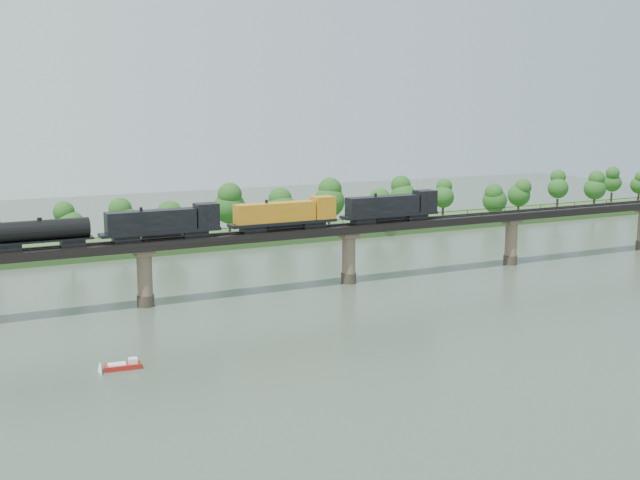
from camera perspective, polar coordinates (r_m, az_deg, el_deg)
name	(u,v)px	position (r m, az deg, el deg)	size (l,w,h in m)	color
ground	(437,320)	(131.99, 8.32, -5.66)	(400.00, 400.00, 0.00)	#364537
far_bank	(245,237)	(205.58, -5.32, 0.24)	(300.00, 24.00, 1.60)	#2C5020
bridge	(349,255)	(155.57, 2.05, -1.11)	(236.00, 30.00, 11.50)	#473A2D
bridge_superstructure	(349,223)	(154.49, 2.07, 1.20)	(220.00, 4.90, 0.75)	black
far_treeline	(220,209)	(197.40, -7.11, 2.17)	(289.06, 17.54, 13.60)	#382619
freight_train	(245,218)	(145.20, -5.34, 1.59)	(84.50, 3.29, 5.82)	black
motorboat	(123,366)	(110.71, -13.80, -8.67)	(4.94, 2.20, 1.34)	#A51A12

